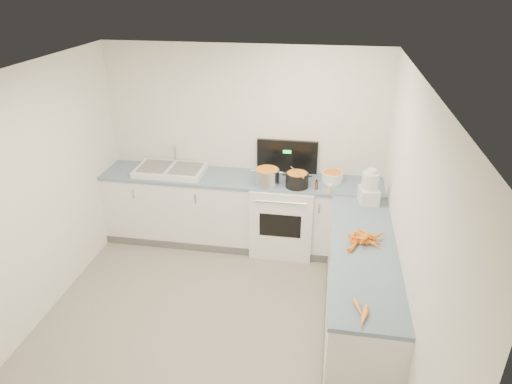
% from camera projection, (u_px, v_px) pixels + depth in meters
% --- Properties ---
extents(floor, '(3.50, 4.00, 0.00)m').
position_uv_depth(floor, '(208.00, 331.00, 4.56)').
color(floor, gray).
rests_on(floor, ground).
extents(ceiling, '(3.50, 4.00, 0.00)m').
position_uv_depth(ceiling, '(193.00, 80.00, 3.47)').
color(ceiling, white).
rests_on(ceiling, ground).
extents(wall_back, '(3.50, 0.00, 2.50)m').
position_uv_depth(wall_back, '(244.00, 146.00, 5.79)').
color(wall_back, white).
rests_on(wall_back, ground).
extents(wall_left, '(0.00, 4.00, 2.50)m').
position_uv_depth(wall_left, '(21.00, 208.00, 4.27)').
color(wall_left, white).
rests_on(wall_left, ground).
extents(wall_right, '(0.00, 4.00, 2.50)m').
position_uv_depth(wall_right, '(407.00, 240.00, 3.75)').
color(wall_right, white).
rests_on(wall_right, ground).
extents(counter_back, '(3.50, 0.62, 0.94)m').
position_uv_depth(counter_back, '(241.00, 211.00, 5.86)').
color(counter_back, white).
rests_on(counter_back, ground).
extents(counter_right, '(0.62, 2.20, 0.94)m').
position_uv_depth(counter_right, '(360.00, 290.00, 4.40)').
color(counter_right, white).
rests_on(counter_right, ground).
extents(stove, '(0.76, 0.65, 1.36)m').
position_uv_depth(stove, '(283.00, 214.00, 5.76)').
color(stove, white).
rests_on(stove, ground).
extents(sink, '(0.86, 0.52, 0.31)m').
position_uv_depth(sink, '(171.00, 170.00, 5.77)').
color(sink, white).
rests_on(sink, counter_back).
extents(steel_pot, '(0.37, 0.37, 0.22)m').
position_uv_depth(steel_pot, '(267.00, 178.00, 5.42)').
color(steel_pot, silver).
rests_on(steel_pot, stove).
extents(black_pot, '(0.31, 0.31, 0.19)m').
position_uv_depth(black_pot, '(297.00, 181.00, 5.38)').
color(black_pot, black).
rests_on(black_pot, stove).
extents(wooden_spoon, '(0.19, 0.32, 0.02)m').
position_uv_depth(wooden_spoon, '(297.00, 172.00, 5.33)').
color(wooden_spoon, '#AD7A47').
rests_on(wooden_spoon, black_pot).
extents(mixing_bowl, '(0.27, 0.27, 0.12)m').
position_uv_depth(mixing_bowl, '(332.00, 177.00, 5.52)').
color(mixing_bowl, white).
rests_on(mixing_bowl, counter_back).
extents(extract_bottle, '(0.04, 0.04, 0.10)m').
position_uv_depth(extract_bottle, '(317.00, 185.00, 5.33)').
color(extract_bottle, '#593319').
rests_on(extract_bottle, counter_back).
extents(spice_jar, '(0.05, 0.05, 0.09)m').
position_uv_depth(spice_jar, '(330.00, 189.00, 5.24)').
color(spice_jar, '#E5B266').
rests_on(spice_jar, counter_back).
extents(food_processor, '(0.23, 0.27, 0.40)m').
position_uv_depth(food_processor, '(369.00, 189.00, 4.97)').
color(food_processor, white).
rests_on(food_processor, counter_right).
extents(carrot_pile, '(0.39, 0.43, 0.09)m').
position_uv_depth(carrot_pile, '(363.00, 238.00, 4.30)').
color(carrot_pile, orange).
rests_on(carrot_pile, counter_right).
extents(peeled_carrots, '(0.12, 0.30, 0.04)m').
position_uv_depth(peeled_carrots, '(362.00, 314.00, 3.38)').
color(peeled_carrots, orange).
rests_on(peeled_carrots, counter_right).
extents(peelings, '(0.21, 0.27, 0.01)m').
position_uv_depth(peelings, '(154.00, 165.00, 5.80)').
color(peelings, tan).
rests_on(peelings, sink).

